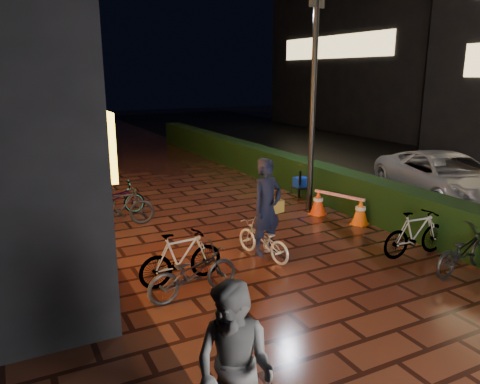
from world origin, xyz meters
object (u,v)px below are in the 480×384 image
bystander_person (234,369)px  cart_assembly (301,183)px  traffic_barrier (339,207)px  van (446,178)px  cyclist (265,222)px

bystander_person → cart_assembly: size_ratio=1.88×
bystander_person → traffic_barrier: size_ratio=1.09×
van → bystander_person: bearing=-132.6°
van → cart_assembly: size_ratio=5.32×
cart_assembly → traffic_barrier: bearing=-96.1°
cyclist → van: bearing=11.2°
bystander_person → van: bystander_person is taller
bystander_person → cart_assembly: bearing=109.3°
traffic_barrier → cart_assembly: (0.21, 1.98, 0.15)m
traffic_barrier → cart_assembly: 1.99m
bystander_person → traffic_barrier: bystander_person is taller
van → traffic_barrier: size_ratio=3.10×
van → cart_assembly: (-3.46, 2.05, -0.21)m
traffic_barrier → bystander_person: bearing=-135.9°
cyclist → cart_assembly: size_ratio=2.18×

